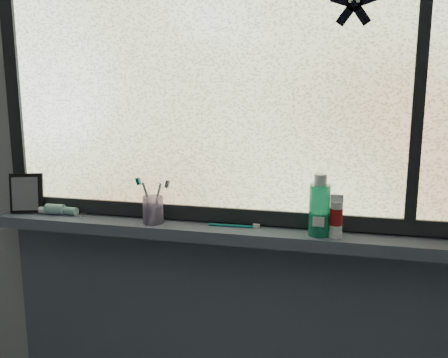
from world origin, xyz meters
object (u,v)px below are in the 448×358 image
(toothbrush_cup, at_px, (153,210))
(mouthwash_bottle, at_px, (320,205))
(vanity_mirror, at_px, (27,193))
(cream_tube, at_px, (336,215))

(toothbrush_cup, bearing_deg, mouthwash_bottle, -0.60)
(mouthwash_bottle, bearing_deg, vanity_mirror, 178.72)
(vanity_mirror, distance_m, cream_tube, 1.11)
(toothbrush_cup, height_order, mouthwash_bottle, mouthwash_bottle)
(toothbrush_cup, xyz_separation_m, mouthwash_bottle, (0.56, -0.01, 0.05))
(toothbrush_cup, bearing_deg, vanity_mirror, 177.97)
(vanity_mirror, distance_m, mouthwash_bottle, 1.06)
(toothbrush_cup, distance_m, cream_tube, 0.61)
(toothbrush_cup, xyz_separation_m, cream_tube, (0.61, -0.01, 0.03))
(mouthwash_bottle, bearing_deg, toothbrush_cup, 179.40)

